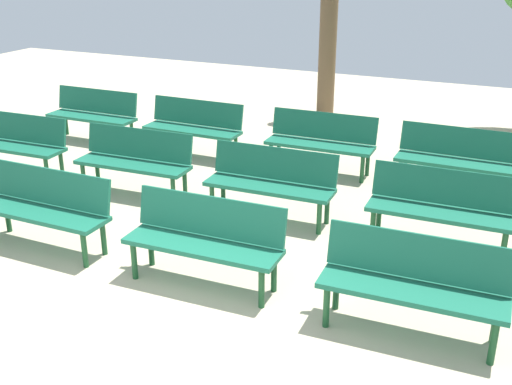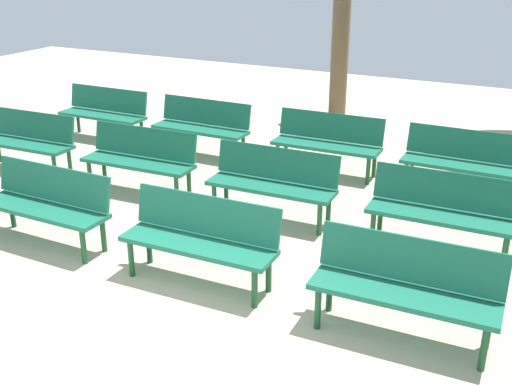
{
  "view_description": "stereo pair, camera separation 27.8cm",
  "coord_description": "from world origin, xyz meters",
  "px_view_note": "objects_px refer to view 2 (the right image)",
  "views": [
    {
      "loc": [
        2.72,
        -3.26,
        3.21
      ],
      "look_at": [
        0.0,
        2.75,
        0.55
      ],
      "focal_mm": 43.68,
      "sensor_mm": 36.0,
      "label": 1
    },
    {
      "loc": [
        2.97,
        -3.14,
        3.21
      ],
      "look_at": [
        0.0,
        2.75,
        0.55
      ],
      "focal_mm": 43.68,
      "sensor_mm": 36.0,
      "label": 2
    }
  ],
  "objects_px": {
    "bench_r2_c0": "(105,110)",
    "bench_r2_c2": "(328,140)",
    "tree_0": "(341,35)",
    "bench_r0_c1": "(47,201)",
    "bench_r0_c3": "(406,283)",
    "bench_r1_c1": "(140,156)",
    "bench_r1_c3": "(443,208)",
    "bench_r2_c1": "(202,124)",
    "bench_r1_c0": "(26,138)",
    "bench_r1_c2": "(273,180)",
    "bench_r0_c2": "(201,235)",
    "bench_r2_c3": "(464,159)"
  },
  "relations": [
    {
      "from": "bench_r1_c3",
      "to": "tree_0",
      "type": "height_order",
      "value": "tree_0"
    },
    {
      "from": "bench_r1_c3",
      "to": "bench_r2_c2",
      "type": "distance_m",
      "value": 2.71
    },
    {
      "from": "bench_r1_c0",
      "to": "bench_r2_c1",
      "type": "bearing_deg",
      "value": 41.19
    },
    {
      "from": "bench_r0_c1",
      "to": "bench_r2_c3",
      "type": "height_order",
      "value": "same"
    },
    {
      "from": "bench_r2_c1",
      "to": "tree_0",
      "type": "relative_size",
      "value": 0.51
    },
    {
      "from": "bench_r0_c3",
      "to": "bench_r1_c2",
      "type": "bearing_deg",
      "value": 138.19
    },
    {
      "from": "bench_r1_c3",
      "to": "bench_r2_c0",
      "type": "bearing_deg",
      "value": 163.33
    },
    {
      "from": "bench_r1_c2",
      "to": "tree_0",
      "type": "relative_size",
      "value": 0.51
    },
    {
      "from": "bench_r0_c1",
      "to": "bench_r2_c2",
      "type": "distance_m",
      "value": 4.13
    },
    {
      "from": "bench_r0_c1",
      "to": "bench_r1_c0",
      "type": "distance_m",
      "value": 2.66
    },
    {
      "from": "bench_r1_c0",
      "to": "bench_r2_c0",
      "type": "height_order",
      "value": "same"
    },
    {
      "from": "bench_r0_c1",
      "to": "bench_r0_c3",
      "type": "xyz_separation_m",
      "value": [
        4.06,
        0.01,
        0.0
      ]
    },
    {
      "from": "bench_r2_c1",
      "to": "bench_r1_c2",
      "type": "bearing_deg",
      "value": -39.67
    },
    {
      "from": "bench_r1_c0",
      "to": "bench_r2_c3",
      "type": "height_order",
      "value": "same"
    },
    {
      "from": "bench_r0_c2",
      "to": "bench_r0_c1",
      "type": "bearing_deg",
      "value": 179.2
    },
    {
      "from": "bench_r2_c1",
      "to": "bench_r0_c2",
      "type": "bearing_deg",
      "value": -58.26
    },
    {
      "from": "bench_r2_c3",
      "to": "tree_0",
      "type": "relative_size",
      "value": 0.51
    },
    {
      "from": "bench_r0_c2",
      "to": "bench_r1_c0",
      "type": "relative_size",
      "value": 1.0
    },
    {
      "from": "bench_r1_c1",
      "to": "bench_r0_c3",
      "type": "bearing_deg",
      "value": -25.48
    },
    {
      "from": "bench_r1_c1",
      "to": "bench_r2_c2",
      "type": "distance_m",
      "value": 2.74
    },
    {
      "from": "bench_r0_c1",
      "to": "bench_r1_c3",
      "type": "height_order",
      "value": "same"
    },
    {
      "from": "bench_r1_c3",
      "to": "tree_0",
      "type": "xyz_separation_m",
      "value": [
        -2.99,
        4.93,
        1.08
      ]
    },
    {
      "from": "bench_r0_c1",
      "to": "bench_r1_c0",
      "type": "relative_size",
      "value": 0.99
    },
    {
      "from": "bench_r0_c3",
      "to": "tree_0",
      "type": "distance_m",
      "value": 7.46
    },
    {
      "from": "bench_r1_c2",
      "to": "bench_r0_c1",
      "type": "bearing_deg",
      "value": -140.01
    },
    {
      "from": "bench_r0_c1",
      "to": "bench_r0_c3",
      "type": "height_order",
      "value": "same"
    },
    {
      "from": "bench_r1_c3",
      "to": "bench_r1_c2",
      "type": "bearing_deg",
      "value": -179.66
    },
    {
      "from": "bench_r2_c2",
      "to": "bench_r2_c3",
      "type": "height_order",
      "value": "same"
    },
    {
      "from": "tree_0",
      "to": "bench_r2_c0",
      "type": "bearing_deg",
      "value": -133.66
    },
    {
      "from": "bench_r0_c2",
      "to": "bench_r1_c2",
      "type": "xyz_separation_m",
      "value": [
        -0.03,
        1.73,
        0.0
      ]
    },
    {
      "from": "bench_r0_c3",
      "to": "bench_r1_c0",
      "type": "height_order",
      "value": "same"
    },
    {
      "from": "bench_r2_c0",
      "to": "bench_r2_c2",
      "type": "xyz_separation_m",
      "value": [
        4.06,
        0.12,
        0.0
      ]
    },
    {
      "from": "bench_r1_c0",
      "to": "tree_0",
      "type": "xyz_separation_m",
      "value": [
        3.08,
        5.05,
        1.08
      ]
    },
    {
      "from": "bench_r2_c0",
      "to": "tree_0",
      "type": "distance_m",
      "value": 4.61
    },
    {
      "from": "bench_r0_c2",
      "to": "bench_r2_c0",
      "type": "relative_size",
      "value": 1.01
    },
    {
      "from": "bench_r1_c0",
      "to": "tree_0",
      "type": "height_order",
      "value": "tree_0"
    },
    {
      "from": "bench_r2_c2",
      "to": "bench_r0_c2",
      "type": "bearing_deg",
      "value": -90.89
    },
    {
      "from": "bench_r2_c0",
      "to": "bench_r2_c1",
      "type": "distance_m",
      "value": 1.96
    },
    {
      "from": "bench_r2_c3",
      "to": "bench_r2_c1",
      "type": "bearing_deg",
      "value": -177.93
    },
    {
      "from": "bench_r2_c0",
      "to": "tree_0",
      "type": "relative_size",
      "value": 0.51
    },
    {
      "from": "bench_r0_c3",
      "to": "bench_r1_c1",
      "type": "relative_size",
      "value": 1.0
    },
    {
      "from": "bench_r0_c2",
      "to": "bench_r1_c0",
      "type": "height_order",
      "value": "same"
    },
    {
      "from": "bench_r1_c3",
      "to": "bench_r0_c1",
      "type": "bearing_deg",
      "value": -156.87
    },
    {
      "from": "bench_r1_c0",
      "to": "bench_r2_c0",
      "type": "bearing_deg",
      "value": 88.32
    },
    {
      "from": "bench_r2_c3",
      "to": "tree_0",
      "type": "distance_m",
      "value": 4.4
    },
    {
      "from": "bench_r0_c2",
      "to": "bench_r2_c1",
      "type": "xyz_separation_m",
      "value": [
        -2.12,
        3.5,
        0.0
      ]
    },
    {
      "from": "bench_r2_c0",
      "to": "bench_r2_c1",
      "type": "bearing_deg",
      "value": 0.46
    },
    {
      "from": "bench_r1_c3",
      "to": "bench_r2_c2",
      "type": "relative_size",
      "value": 1.0
    },
    {
      "from": "bench_r0_c3",
      "to": "bench_r2_c1",
      "type": "height_order",
      "value": "same"
    },
    {
      "from": "bench_r2_c1",
      "to": "bench_r2_c2",
      "type": "bearing_deg",
      "value": 2.94
    }
  ]
}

